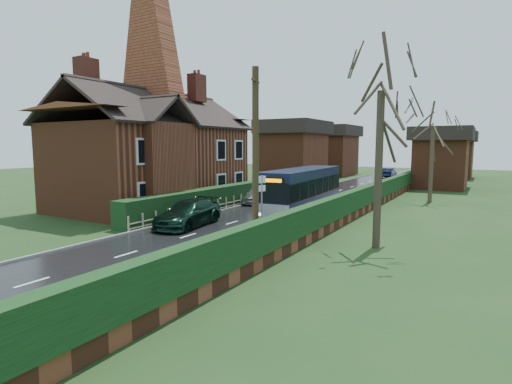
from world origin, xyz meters
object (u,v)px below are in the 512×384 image
Objects in this scene: bus at (302,191)px; car_green at (189,213)px; bus_stop_sign at (262,196)px; car_silver at (256,196)px; brick_house at (155,148)px; telegraph_pole at (255,164)px.

bus is 1.98× the size of car_green.
car_silver is at bearing 146.24° from bus_stop_sign.
brick_house reaches higher than bus.
brick_house is 8.55m from car_silver.
telegraph_pole is (13.77, -8.65, -0.56)m from brick_house.
brick_house is at bearing -177.57° from bus_stop_sign.
bus_stop_sign is (1.00, -7.34, 0.54)m from bus.
bus is at bearing -38.11° from car_silver.
car_green is 4.97m from bus_stop_sign.
car_green is (1.20, -9.68, 0.11)m from car_silver.
car_green reaches higher than car_silver.
bus is 11.69m from telegraph_pole.
car_silver is (-5.00, 2.43, -0.87)m from bus.
car_green is 0.67× the size of telegraph_pole.
car_silver is 11.55m from bus_stop_sign.
car_green is at bearing -95.12° from car_silver.
car_silver is at bearing 89.29° from car_green.
bus_stop_sign is at bearing -8.86° from car_green.
car_green is 8.27m from telegraph_pole.
brick_house is 13.11m from bus_stop_sign.
telegraph_pole is (6.64, -3.86, 3.08)m from car_green.
car_green is (-3.80, -7.25, -0.76)m from bus.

